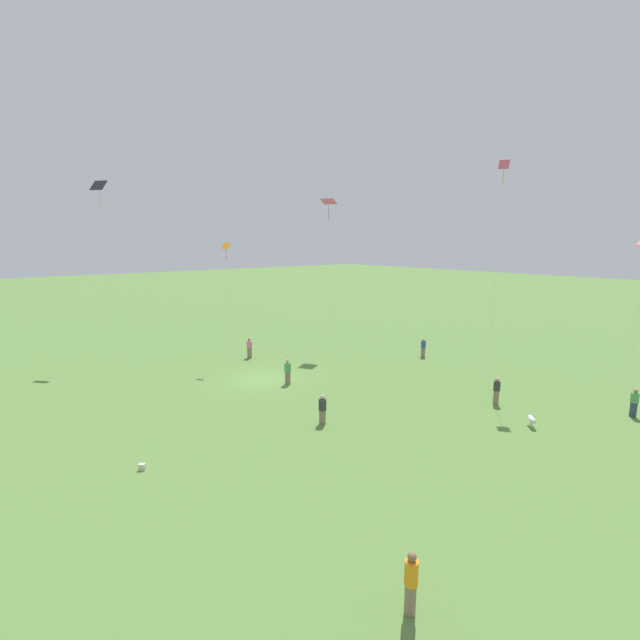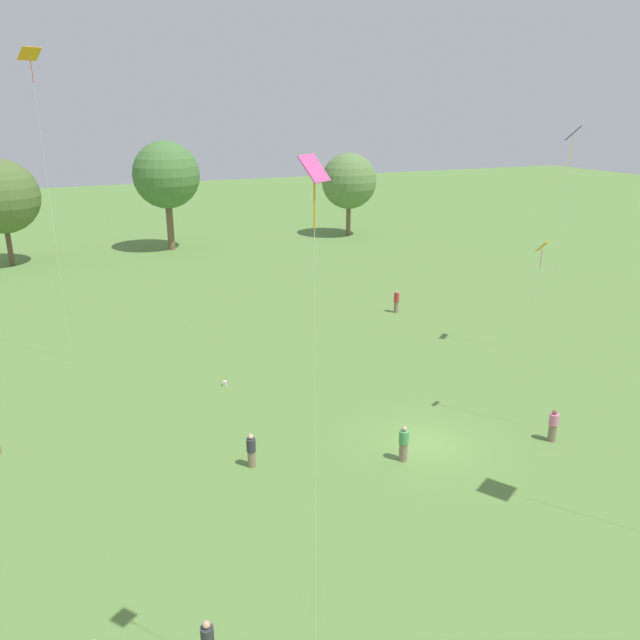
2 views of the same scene
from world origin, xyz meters
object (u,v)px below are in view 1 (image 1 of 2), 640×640
Objects in this scene: person_4 at (249,348)px; kite_5 at (329,206)px; kite_1 at (503,185)px; picnic_bag_0 at (142,467)px; dog_0 at (532,420)px; person_3 at (322,410)px; kite_0 at (226,253)px; kite_4 at (99,191)px; person_1 at (423,348)px; person_7 at (634,403)px; person_0 at (288,372)px; person_2 at (411,583)px; person_5 at (497,391)px.

kite_5 is at bearing 63.65° from person_4.
kite_1 is 1.10× the size of kite_5.
person_4 is 5.14× the size of picnic_bag_0.
person_3 is at bearing 7.31° from dog_0.
kite_4 reaches higher than kite_0.
kite_4 is 18.97m from kite_5.
kite_1 is 14.58m from dog_0.
person_1 is 16.30m from person_3.
kite_1 is at bearing -83.01° from dog_0.
person_4 is at bearing -44.39° from picnic_bag_0.
person_4 is 17.55m from kite_4.
person_7 is at bearing 35.21° from kite_4.
kite_4 is at bearing -120.44° from kite_0.
person_0 is 0.18× the size of kite_0.
picnic_bag_0 is at bearing 132.92° from person_3.
person_2 is 17.02m from person_5.
dog_0 is at bearing -173.15° from kite_5.
kite_1 reaches higher than person_0.
person_5 reaches higher than person_1.
dog_0 is at bearing -80.69° from person_3.
kite_0 is (24.94, -7.68, 7.97)m from person_2.
kite_5 is (17.54, -1.48, 12.09)m from person_5.
person_2 reaches higher than person_3.
person_3 is 26.20m from kite_4.
person_2 reaches higher than picnic_bag_0.
kite_0 is 29.23× the size of picnic_bag_0.
kite_4 is at bearing 76.53° from kite_5.
person_2 is at bearing -37.68° from person_4.
kite_0 is at bearing 37.16° from person_0.
kite_1 is at bearing 40.77° from kite_4.
picnic_bag_0 is at bearing 78.46° from person_2.
person_4 is at bearing -29.30° from dog_0.
kite_4 is 1.09× the size of kite_5.
dog_0 is (-21.53, -6.58, -8.49)m from kite_0.
picnic_bag_0 is at bearing 129.24° from person_5.
person_5 reaches higher than picnic_bag_0.
person_0 reaches higher than dog_0.
kite_1 is at bearing -97.33° from person_0.
person_2 is at bearing 1.38° from kite_0.
person_5 is at bearing -152.08° from person_1.
kite_5 is (7.88, 4.02, 12.12)m from person_1.
person_7 is 26.06m from picnic_bag_0.
person_3 reaches higher than dog_0.
person_5 is at bearing 1.48° from person_4.
person_7 is 0.11× the size of kite_1.
person_2 is 1.06× the size of person_4.
kite_1 is 1.01× the size of kite_4.
kite_4 reaches higher than person_7.
kite_5 is (15.37, 1.45, -0.37)m from kite_1.
person_5 is (-11.14, -7.61, -0.02)m from person_0.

